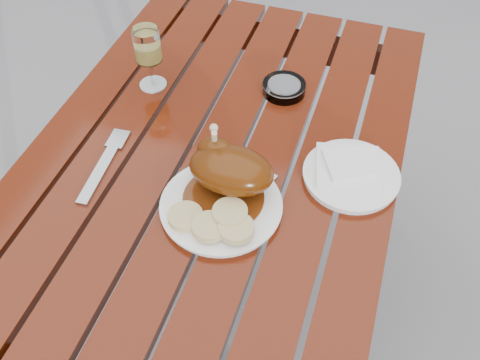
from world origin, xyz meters
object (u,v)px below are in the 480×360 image
Objects in this scene: ashtray at (284,88)px; dinner_plate at (221,206)px; wine_glass at (149,59)px; side_plate at (351,176)px; table at (221,243)px.

dinner_plate is at bearing -93.48° from ashtray.
wine_glass reaches higher than side_plate.
dinner_plate is 2.33× the size of ashtray.
table is 0.42m from dinner_plate.
ashtray is at bearing 86.52° from dinner_plate.
side_plate is 1.94× the size of ashtray.
dinner_plate is at bearing -47.35° from wine_glass.
wine_glass reaches higher than table.
side_plate is (0.53, -0.16, -0.07)m from wine_glass.
wine_glass is at bearing 132.65° from dinner_plate.
dinner_plate is (0.07, -0.16, 0.38)m from table.
table is 7.57× the size of wine_glass.
ashtray is (0.09, 0.23, 0.39)m from table.
ashtray is at bearing 68.15° from table.
side_plate is at bearing -0.09° from table.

